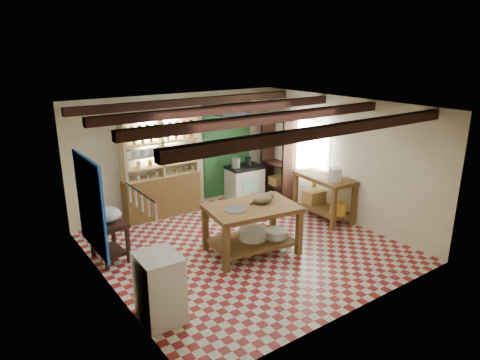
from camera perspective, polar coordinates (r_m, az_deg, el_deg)
floor at (r=8.04m, az=0.70°, el=-8.95°), size 5.00×5.00×0.02m
ceiling at (r=7.27m, az=0.78°, el=9.82°), size 5.00×5.00×0.02m
wall_back at (r=9.61m, az=-8.07°, el=3.63°), size 5.00×0.04×2.60m
wall_front at (r=5.84m, az=15.38°, el=-6.00°), size 5.00×0.04×2.60m
wall_left at (r=6.49m, az=-17.48°, el=-3.82°), size 0.04×5.00×2.60m
wall_right at (r=9.19m, az=13.47°, el=2.68°), size 0.04×5.00×2.60m
ceiling_beams at (r=7.29m, az=0.78°, el=8.88°), size 5.00×3.80×0.15m
blue_wall_patch at (r=7.38m, az=-19.34°, el=-3.10°), size 0.04×1.40×1.60m
green_wall_patch at (r=10.21m, az=-1.73°, el=4.32°), size 1.30×0.04×2.30m
window_back at (r=9.30m, az=-10.86°, el=5.55°), size 0.90×0.02×0.80m
window_right at (r=9.82m, az=9.08°, el=4.47°), size 0.02×1.30×1.20m
utensil_rail at (r=5.27m, az=-13.20°, el=-2.78°), size 0.06×0.90×0.28m
pot_rack at (r=9.70m, az=-0.39°, el=9.22°), size 0.86×0.12×0.36m
shelving_unit at (r=9.26m, az=-10.48°, el=1.71°), size 1.70×0.34×2.20m
tall_rack at (r=10.35m, az=5.11°, el=3.01°), size 0.40×0.86×2.00m
work_table at (r=7.67m, az=1.57°, el=-6.57°), size 1.70×1.26×0.88m
stove at (r=10.34m, az=0.62°, el=-0.33°), size 0.87×0.61×0.82m
prep_table at (r=7.77m, az=-17.00°, el=-7.72°), size 0.54×0.75×0.72m
white_cabinet at (r=5.98m, az=-10.67°, el=-13.92°), size 0.56×0.66×0.95m
right_counter at (r=9.30m, az=11.07°, el=-2.29°), size 0.75×1.37×0.95m
cat at (r=7.63m, az=3.08°, el=-2.47°), size 0.38×0.30×0.17m
steel_tray at (r=7.31m, az=-0.64°, el=-3.97°), size 0.43×0.43×0.02m
basin_large at (r=7.78m, az=1.71°, el=-7.18°), size 0.57×0.57×0.18m
basin_small at (r=7.86m, az=4.82°, el=-7.14°), size 0.45×0.45×0.14m
kettle_left at (r=10.06m, az=-0.57°, el=2.33°), size 0.22×0.22×0.24m
kettle_right at (r=10.25m, az=1.10°, el=2.49°), size 0.17×0.17×0.20m
enamel_bowl at (r=7.59m, az=-17.32°, el=-4.43°), size 0.50×0.50×0.24m
white_bucket at (r=8.84m, az=12.57°, el=0.71°), size 0.28×0.28×0.26m
wicker_basket at (r=9.54m, az=9.84°, el=-2.23°), size 0.44×0.36×0.29m
yellow_tub at (r=9.03m, az=12.95°, el=-3.73°), size 0.34×0.34×0.24m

